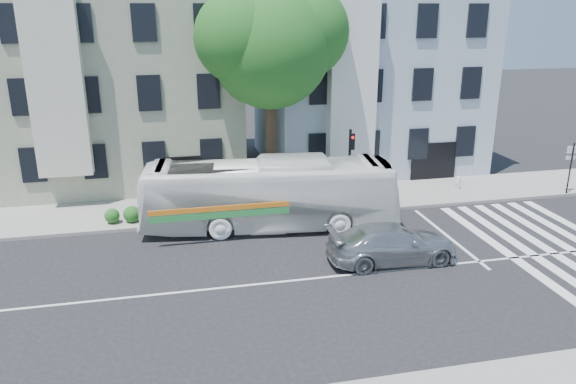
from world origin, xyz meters
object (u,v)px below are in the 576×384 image
object	(u,v)px
bus	(269,194)
sedan	(392,244)
traffic_signal	(350,157)
fire_hydrant	(458,182)

from	to	relation	value
bus	sedan	xyz separation A→B (m)	(3.94, -4.42, -0.82)
sedan	bus	bearing A→B (deg)	42.50
traffic_signal	fire_hydrant	xyz separation A→B (m)	(6.28, 0.79, -1.93)
sedan	fire_hydrant	distance (m)	9.82
bus	traffic_signal	xyz separation A→B (m)	(4.33, 1.99, 0.90)
fire_hydrant	sedan	bearing A→B (deg)	-132.81
sedan	fire_hydrant	bearing A→B (deg)	-42.08
sedan	traffic_signal	world-z (taller)	traffic_signal
traffic_signal	sedan	bearing A→B (deg)	-89.03
sedan	traffic_signal	distance (m)	6.65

